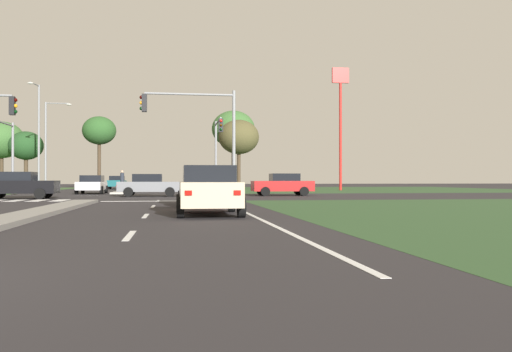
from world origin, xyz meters
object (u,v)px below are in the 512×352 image
Objects in this scene: treeline_sixth at (239,137)px; car_beige_near at (208,190)px; pedestrian_at_median at (122,178)px; treeline_fourth at (99,131)px; fastfood_pole_sign at (340,102)px; treeline_fifth at (233,129)px; car_grey_sixth at (149,185)px; car_black_fifth at (19,185)px; street_lamp_fourth at (48,141)px; car_teal_third at (117,182)px; street_lamp_third at (38,132)px; car_white_seventh at (92,184)px; traffic_signal_far_right at (218,142)px; car_maroon_fourth at (201,188)px; traffic_signal_far_left at (6,143)px; treeline_second at (2,140)px; car_red_second at (283,184)px; treeline_third at (26,146)px; traffic_signal_near_right at (201,124)px.

car_beige_near is at bearing -97.88° from treeline_sixth.
treeline_fourth reaches higher than pedestrian_at_median.
treeline_fifth is (-9.95, 13.57, -1.79)m from fastfood_pole_sign.
car_grey_sixth is 0.51× the size of treeline_sixth.
treeline_fifth is at bearing 154.56° from car_black_fifth.
street_lamp_fourth reaches higher than treeline_sixth.
car_teal_third is 31.85m from car_black_fifth.
treeline_sixth is at bearing 27.35° from street_lamp_third.
traffic_signal_far_right is at bearing 158.98° from car_white_seventh.
car_beige_near is 1.04× the size of car_teal_third.
car_grey_sixth is (-2.88, 13.42, 0.01)m from car_maroon_fourth.
traffic_signal_far_left is 0.66× the size of treeline_second.
treeline_fourth is at bearing 101.52° from car_beige_near.
fastfood_pole_sign reaches higher than car_red_second.
car_grey_sixth is at bearing -106.09° from treeline_fifth.
car_white_seventh is at bearing 90.66° from car_teal_third.
pedestrian_at_median is (-5.63, 30.46, 0.42)m from car_beige_near.
treeline_third is at bearing 117.10° from street_lamp_fourth.
street_lamp_fourth reaches higher than traffic_signal_far_left.
car_teal_third is 1.03× the size of car_grey_sixth.
traffic_signal_far_left is (-13.39, 11.50, -0.43)m from traffic_signal_near_right.
fastfood_pole_sign is (26.53, 21.27, 8.54)m from car_black_fifth.
traffic_signal_near_right is at bearing 88.56° from car_beige_near.
pedestrian_at_median is (-2.83, 10.89, 0.46)m from car_grey_sixth.
treeline_fourth reaches higher than car_beige_near.
street_lamp_third is at bearing 94.44° from traffic_signal_far_left.
treeline_fourth is at bearing 12.96° from treeline_third.
street_lamp_third reaches higher than treeline_third.
treeline_second is at bearing 22.80° from pedestrian_at_median.
street_lamp_fourth is 21.94m from treeline_sixth.
traffic_signal_far_left is at bearing -158.06° from car_black_fifth.
car_maroon_fourth is 0.75× the size of traffic_signal_far_right.
car_red_second is 0.96× the size of car_white_seventh.
car_red_second is 15.09m from car_maroon_fourth.
street_lamp_third is at bearing 114.83° from car_maroon_fourth.
car_maroon_fourth is at bearing -92.25° from traffic_signal_near_right.
treeline_fourth reaches higher than traffic_signal_far_left.
traffic_signal_far_left is 0.60× the size of street_lamp_fourth.
car_maroon_fourth is at bearing 12.10° from car_grey_sixth.
car_red_second is 27.21m from street_lamp_third.
car_beige_near is 30.98m from pedestrian_at_median.
car_maroon_fourth is 14.48m from car_black_fifth.
treeline_fifth is at bearing -0.45° from treeline_second.
treeline_third is (-10.34, 0.31, 4.23)m from car_teal_third.
car_red_second is 20.07m from traffic_signal_far_left.
treeline_third is (-18.53, 36.58, 0.87)m from traffic_signal_near_right.
car_maroon_fourth is (7.96, -41.88, -0.03)m from car_teal_third.
treeline_third is at bearing -173.55° from treeline_fifth.
treeline_sixth reaches higher than car_teal_third.
car_white_seventh is 15.02m from street_lamp_fourth.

